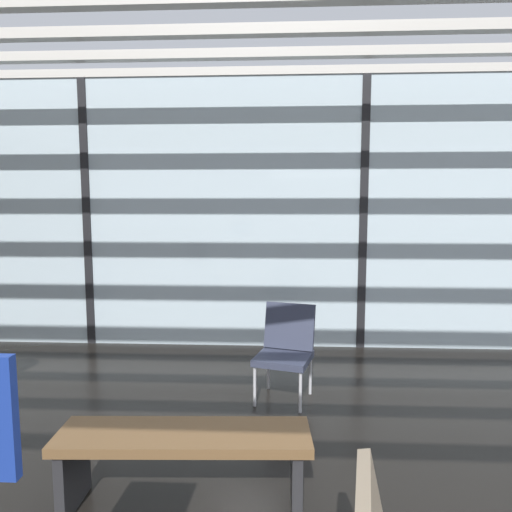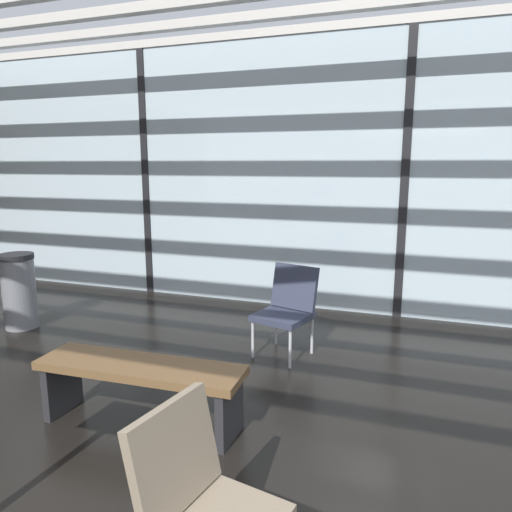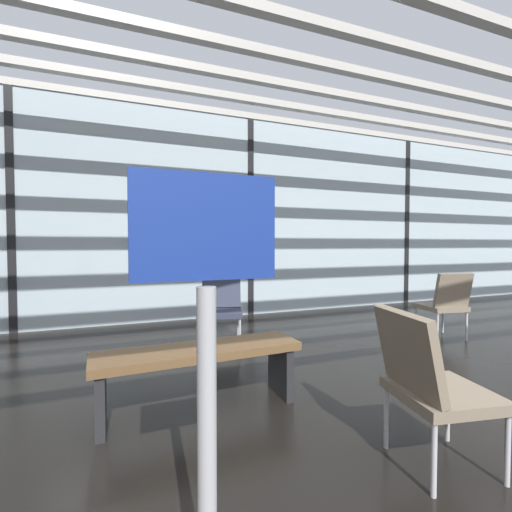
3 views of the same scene
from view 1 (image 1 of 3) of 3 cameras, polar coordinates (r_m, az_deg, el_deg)
glass_curtain_wall at (r=5.86m, az=13.21°, el=5.05°), size 14.00×0.08×3.38m
window_mullion_0 at (r=6.27m, az=-20.26°, el=4.90°), size 0.10×0.12×3.38m
window_mullion_1 at (r=5.86m, az=13.21°, el=5.05°), size 0.10×0.12×3.38m
parked_airplane at (r=11.29m, az=0.42°, el=7.11°), size 13.79×3.91×3.91m
lounge_chair_1 at (r=4.37m, az=3.78°, el=-11.11°), size 0.60×0.64×0.87m
waiting_bench at (r=2.97m, az=-8.97°, el=-22.71°), size 1.52×0.47×0.47m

